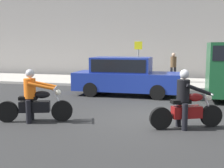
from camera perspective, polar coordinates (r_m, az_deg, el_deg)
ground_plane at (r=9.08m, az=8.54°, el=-6.55°), size 80.00×80.00×0.00m
sidewalk_slab at (r=16.92m, az=11.23°, el=0.25°), size 40.00×4.40×0.14m
motorcycle_with_rider_black_leather at (r=7.89m, az=14.81°, el=-4.02°), size 1.94×1.04×1.60m
motorcycle_with_rider_orange_stripe at (r=8.58m, az=-15.48°, el=-3.22°), size 2.14×0.93×1.56m
parked_sedan_cobalt_blue at (r=12.74m, az=2.62°, el=1.67°), size 4.70×1.82×1.72m
street_sign_post at (r=16.05m, az=5.32°, el=5.37°), size 0.44×0.08×2.36m
pedestrian_bystander at (r=16.63m, az=12.30°, el=3.75°), size 0.34×0.34×1.69m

